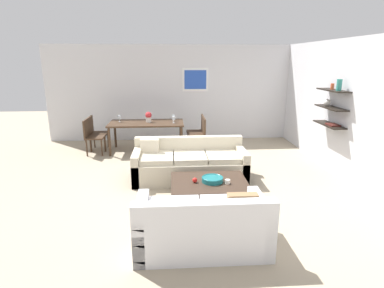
# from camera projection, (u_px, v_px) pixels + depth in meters

# --- Properties ---
(ground_plane) EXTENTS (18.00, 18.00, 0.00)m
(ground_plane) POSITION_uv_depth(u_px,v_px,m) (193.00, 185.00, 5.85)
(ground_plane) COLOR tan
(back_wall_unit) EXTENTS (8.40, 0.09, 2.70)m
(back_wall_unit) POSITION_uv_depth(u_px,v_px,m) (195.00, 93.00, 8.90)
(back_wall_unit) COLOR silver
(back_wall_unit) RESTS_ON ground
(right_wall_shelf_unit) EXTENTS (0.34, 8.20, 2.70)m
(right_wall_shelf_unit) POSITION_uv_depth(u_px,v_px,m) (339.00, 108.00, 6.26)
(right_wall_shelf_unit) COLOR silver
(right_wall_shelf_unit) RESTS_ON ground
(sofa_beige) EXTENTS (2.19, 0.90, 0.78)m
(sofa_beige) POSITION_uv_depth(u_px,v_px,m) (189.00, 165.00, 6.09)
(sofa_beige) COLOR beige
(sofa_beige) RESTS_ON ground
(loveseat_white) EXTENTS (1.64, 0.90, 0.78)m
(loveseat_white) POSITION_uv_depth(u_px,v_px,m) (203.00, 226.00, 3.85)
(loveseat_white) COLOR white
(loveseat_white) RESTS_ON ground
(coffee_table) EXTENTS (1.24, 0.95, 0.38)m
(coffee_table) POSITION_uv_depth(u_px,v_px,m) (209.00, 192.00, 5.07)
(coffee_table) COLOR #38281E
(coffee_table) RESTS_ON ground
(decorative_bowl) EXTENTS (0.35, 0.35, 0.08)m
(decorative_bowl) POSITION_uv_depth(u_px,v_px,m) (212.00, 179.00, 5.00)
(decorative_bowl) COLOR #19666B
(decorative_bowl) RESTS_ON coffee_table
(candle_jar) EXTENTS (0.08, 0.08, 0.07)m
(candle_jar) POSITION_uv_depth(u_px,v_px,m) (228.00, 182.00, 4.93)
(candle_jar) COLOR silver
(candle_jar) RESTS_ON coffee_table
(apple_on_coffee_table) EXTENTS (0.08, 0.08, 0.08)m
(apple_on_coffee_table) POSITION_uv_depth(u_px,v_px,m) (195.00, 180.00, 4.97)
(apple_on_coffee_table) COLOR red
(apple_on_coffee_table) RESTS_ON coffee_table
(dining_table) EXTENTS (1.88, 0.92, 0.75)m
(dining_table) POSITION_uv_depth(u_px,v_px,m) (146.00, 125.00, 7.86)
(dining_table) COLOR #422D1E
(dining_table) RESTS_ON ground
(dining_chair_right_near) EXTENTS (0.44, 0.44, 0.88)m
(dining_chair_right_near) POSITION_uv_depth(u_px,v_px,m) (200.00, 133.00, 7.80)
(dining_chair_right_near) COLOR #422D1E
(dining_chair_right_near) RESTS_ON ground
(dining_chair_left_far) EXTENTS (0.44, 0.44, 0.88)m
(dining_chair_left_far) POSITION_uv_depth(u_px,v_px,m) (95.00, 131.00, 8.02)
(dining_chair_left_far) COLOR #422D1E
(dining_chair_left_far) RESTS_ON ground
(dining_chair_left_near) EXTENTS (0.44, 0.44, 0.88)m
(dining_chair_left_near) POSITION_uv_depth(u_px,v_px,m) (91.00, 134.00, 7.62)
(dining_chair_left_near) COLOR #422D1E
(dining_chair_left_near) RESTS_ON ground
(dining_chair_right_far) EXTENTS (0.44, 0.44, 0.88)m
(dining_chair_right_far) POSITION_uv_depth(u_px,v_px,m) (198.00, 129.00, 8.19)
(dining_chair_right_far) COLOR #422D1E
(dining_chair_right_far) RESTS_ON ground
(wine_glass_left_far) EXTENTS (0.08, 0.08, 0.17)m
(wine_glass_left_far) POSITION_uv_depth(u_px,v_px,m) (119.00, 117.00, 7.88)
(wine_glass_left_far) COLOR silver
(wine_glass_left_far) RESTS_ON dining_table
(wine_glass_right_near) EXTENTS (0.08, 0.08, 0.16)m
(wine_glass_right_near) POSITION_uv_depth(u_px,v_px,m) (174.00, 118.00, 7.75)
(wine_glass_right_near) COLOR silver
(wine_glass_right_near) RESTS_ON dining_table
(wine_glass_right_far) EXTENTS (0.08, 0.08, 0.16)m
(wine_glass_right_far) POSITION_uv_depth(u_px,v_px,m) (173.00, 117.00, 7.97)
(wine_glass_right_far) COLOR silver
(wine_glass_right_far) RESTS_ON dining_table
(centerpiece_vase) EXTENTS (0.16, 0.16, 0.26)m
(centerpiece_vase) POSITION_uv_depth(u_px,v_px,m) (148.00, 117.00, 7.84)
(centerpiece_vase) COLOR silver
(centerpiece_vase) RESTS_ON dining_table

